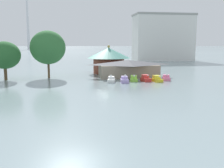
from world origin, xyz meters
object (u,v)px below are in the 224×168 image
(pedal_boat_red, at_px, (146,79))
(shoreline_tree_tall_left, at_px, (4,55))
(pedal_boat_white, at_px, (111,80))
(pedal_boat_lavender, at_px, (124,80))
(pedal_boat_yellow, at_px, (157,79))
(boathouse, at_px, (128,68))
(background_building_block, at_px, (163,37))
(green_roof_pavilion, at_px, (109,58))
(shoreline_tree_mid, at_px, (48,48))
(pedal_boat_pink, at_px, (166,78))
(pedal_boat_lime, at_px, (134,79))

(pedal_boat_red, xyz_separation_m, shoreline_tree_tall_left, (-30.47, 6.61, 4.98))
(pedal_boat_white, height_order, pedal_boat_lavender, pedal_boat_lavender)
(pedal_boat_yellow, relative_size, boathouse, 0.18)
(pedal_boat_red, height_order, background_building_block, background_building_block)
(green_roof_pavilion, distance_m, shoreline_tree_tall_left, 26.84)
(shoreline_tree_tall_left, bearing_deg, shoreline_tree_mid, 16.22)
(pedal_boat_yellow, xyz_separation_m, pedal_boat_pink, (2.73, 1.76, -0.03))
(pedal_boat_yellow, height_order, green_roof_pavilion, green_roof_pavilion)
(pedal_boat_lime, relative_size, green_roof_pavilion, 0.21)
(background_building_block, bearing_deg, pedal_boat_yellow, -110.55)
(pedal_boat_lavender, distance_m, pedal_boat_pink, 10.05)
(shoreline_tree_tall_left, bearing_deg, background_building_block, 46.47)
(pedal_boat_red, bearing_deg, pedal_boat_yellow, 60.29)
(pedal_boat_red, xyz_separation_m, green_roof_pavilion, (-5.73, 16.93, 3.51))
(boathouse, bearing_deg, pedal_boat_lavender, -107.08)
(pedal_boat_red, height_order, pedal_boat_pink, pedal_boat_red)
(pedal_boat_yellow, xyz_separation_m, boathouse, (-4.43, 8.71, 1.63))
(pedal_boat_lime, height_order, shoreline_tree_tall_left, shoreline_tree_tall_left)
(pedal_boat_pink, bearing_deg, pedal_boat_lime, -73.33)
(pedal_boat_white, relative_size, pedal_boat_lavender, 1.12)
(pedal_boat_lavender, distance_m, green_roof_pavilion, 18.32)
(pedal_boat_pink, relative_size, background_building_block, 0.09)
(boathouse, bearing_deg, green_roof_pavilion, 111.23)
(shoreline_tree_tall_left, xyz_separation_m, shoreline_tree_mid, (9.19, 2.67, 1.64))
(shoreline_tree_mid, bearing_deg, pedal_boat_yellow, -23.44)
(pedal_boat_lavender, bearing_deg, pedal_boat_red, 108.00)
(green_roof_pavilion, bearing_deg, shoreline_tree_mid, -153.81)
(pedal_boat_white, height_order, green_roof_pavilion, green_roof_pavilion)
(shoreline_tree_mid, relative_size, background_building_block, 0.39)
(pedal_boat_white, relative_size, background_building_block, 0.11)
(boathouse, xyz_separation_m, background_building_block, (30.42, 60.62, 9.01))
(pedal_boat_white, distance_m, pedal_boat_lavender, 2.83)
(pedal_boat_yellow, xyz_separation_m, background_building_block, (25.99, 69.32, 10.65))
(pedal_boat_lavender, xyz_separation_m, pedal_boat_red, (4.90, 1.03, 0.03))
(pedal_boat_pink, bearing_deg, pedal_boat_white, -73.14)
(pedal_boat_lime, relative_size, pedal_boat_pink, 0.91)
(boathouse, bearing_deg, pedal_boat_yellow, -63.05)
(green_roof_pavilion, xyz_separation_m, shoreline_tree_mid, (-15.54, -7.64, 3.11))
(pedal_boat_white, bearing_deg, pedal_boat_yellow, 96.20)
(pedal_boat_white, height_order, pedal_boat_lime, pedal_boat_white)
(boathouse, height_order, shoreline_tree_mid, shoreline_tree_mid)
(pedal_boat_lavender, xyz_separation_m, pedal_boat_yellow, (7.14, 0.12, -0.00))
(pedal_boat_lime, relative_size, pedal_boat_yellow, 0.91)
(pedal_boat_white, xyz_separation_m, pedal_boat_red, (7.52, -0.01, 0.08))
(background_building_block, bearing_deg, pedal_boat_lavender, -115.51)
(pedal_boat_lavender, height_order, pedal_boat_pink, pedal_boat_lavender)
(pedal_boat_lime, bearing_deg, pedal_boat_lavender, -49.83)
(pedal_boat_red, bearing_deg, background_building_block, 149.92)
(pedal_boat_white, distance_m, pedal_boat_red, 7.52)
(background_building_block, bearing_deg, shoreline_tree_mid, -129.94)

